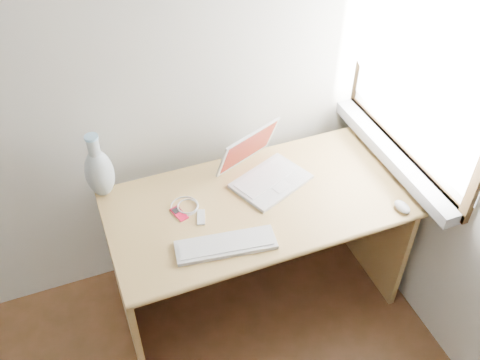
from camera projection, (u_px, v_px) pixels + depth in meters
name	position (u px, v px, depth m)	size (l,w,h in m)	color
window	(418.00, 64.00, 2.25)	(0.11, 0.99, 1.10)	white
desk	(250.00, 220.00, 2.63)	(1.36, 0.68, 0.72)	tan
laptop	(268.00, 168.00, 2.52)	(0.41, 0.40, 0.23)	silver
external_keyboard	(226.00, 245.00, 2.23)	(0.44, 0.19, 0.02)	silver
mouse	(402.00, 207.00, 2.38)	(0.05, 0.09, 0.03)	silver
ipod	(179.00, 214.00, 2.37)	(0.07, 0.10, 0.01)	red
cable_coil	(185.00, 206.00, 2.40)	(0.13, 0.13, 0.01)	silver
remote	(201.00, 217.00, 2.35)	(0.03, 0.09, 0.01)	silver
vase	(99.00, 172.00, 2.38)	(0.13, 0.13, 0.33)	silver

